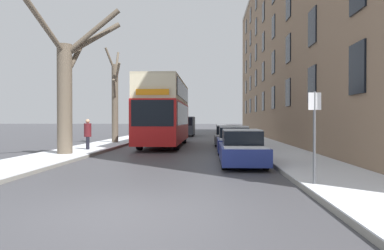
{
  "coord_description": "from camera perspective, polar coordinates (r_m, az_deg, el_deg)",
  "views": [
    {
      "loc": [
        1.71,
        -7.23,
        1.79
      ],
      "look_at": [
        0.74,
        12.61,
        1.51
      ],
      "focal_mm": 35.0,
      "sensor_mm": 36.0,
      "label": 1
    }
  ],
  "objects": [
    {
      "name": "bare_tree_left_0",
      "position": [
        19.0,
        -18.51,
        5.43
      ],
      "size": [
        3.37,
        4.05,
        7.13
      ],
      "color": "brown",
      "rests_on": "ground"
    },
    {
      "name": "sidewalk_left",
      "position": [
        60.68,
        -4.0,
        -0.83
      ],
      "size": [
        2.82,
        130.0,
        0.16
      ],
      "color": "gray",
      "rests_on": "ground"
    },
    {
      "name": "pedestrian_left_sidewalk",
      "position": [
        21.48,
        -15.61,
        -1.33
      ],
      "size": [
        0.4,
        0.4,
        1.83
      ],
      "rotation": [
        0.0,
        0.0,
        1.86
      ],
      "color": "black",
      "rests_on": "ground"
    },
    {
      "name": "parked_car_2",
      "position": [
        26.14,
        5.52,
        -1.71
      ],
      "size": [
        1.89,
        4.33,
        1.42
      ],
      "color": "#474C56",
      "rests_on": "ground"
    },
    {
      "name": "parked_car_1",
      "position": [
        19.97,
        6.37,
        -2.43
      ],
      "size": [
        1.73,
        3.98,
        1.47
      ],
      "color": "navy",
      "rests_on": "ground"
    },
    {
      "name": "sidewalk_right",
      "position": [
        60.37,
        6.34,
        -0.84
      ],
      "size": [
        2.82,
        130.0,
        0.16
      ],
      "color": "gray",
      "rests_on": "ground"
    },
    {
      "name": "bare_tree_left_1",
      "position": [
        27.78,
        -11.66,
        3.82
      ],
      "size": [
        1.23,
        3.24,
        7.01
      ],
      "color": "brown",
      "rests_on": "ground"
    },
    {
      "name": "parked_car_0",
      "position": [
        14.85,
        7.61,
        -3.6
      ],
      "size": [
        1.7,
        4.34,
        1.41
      ],
      "color": "navy",
      "rests_on": "ground"
    },
    {
      "name": "ground_plane",
      "position": [
        7.64,
        -10.46,
        -12.74
      ],
      "size": [
        320.0,
        320.0,
        0.0
      ],
      "primitive_type": "plane",
      "color": "#424247"
    },
    {
      "name": "street_sign_post",
      "position": [
        9.97,
        18.15,
        -1.24
      ],
      "size": [
        0.32,
        0.07,
        2.51
      ],
      "color": "#4C4F54",
      "rests_on": "ground"
    },
    {
      "name": "terrace_facade_right",
      "position": [
        35.68,
        18.87,
        12.35
      ],
      "size": [
        9.1,
        52.62,
        17.92
      ],
      "color": "#8C7056",
      "rests_on": "ground"
    },
    {
      "name": "oncoming_van",
      "position": [
        41.49,
        -1.08,
        -0.08
      ],
      "size": [
        2.07,
        4.91,
        2.13
      ],
      "color": "#333842",
      "rests_on": "ground"
    },
    {
      "name": "double_decker_bus",
      "position": [
        25.51,
        -4.17,
        2.37
      ],
      "size": [
        2.58,
        10.98,
        4.4
      ],
      "color": "red",
      "rests_on": "ground"
    }
  ]
}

